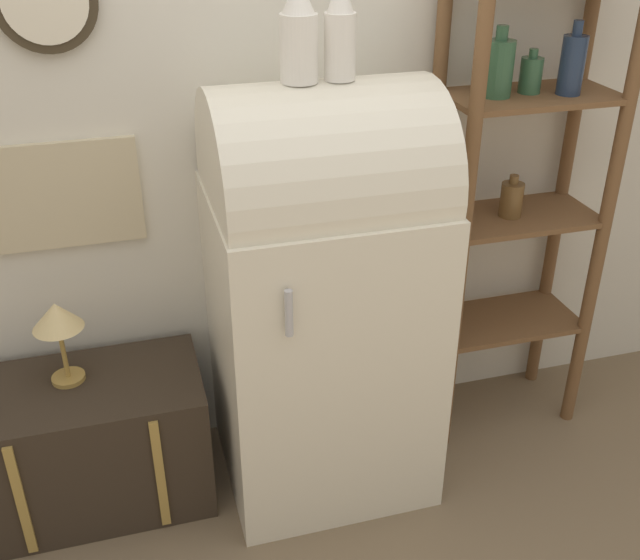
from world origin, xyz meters
TOP-DOWN VIEW (x-y plane):
  - ground_plane at (0.00, 0.00)m, footprint 12.00×12.00m
  - wall_back at (-0.01, 0.57)m, footprint 7.00×0.09m
  - refrigerator at (-0.00, 0.23)m, footprint 0.70×0.67m
  - suitcase_trunk at (-0.82, 0.29)m, footprint 0.79×0.45m
  - shelf_unit at (0.77, 0.36)m, footprint 0.61×0.34m
  - vase_left at (-0.07, 0.24)m, footprint 0.11×0.11m
  - vase_center at (0.05, 0.23)m, footprint 0.09×0.09m
  - desk_lamp at (-0.85, 0.34)m, footprint 0.16×0.16m

SIDE VIEW (x-z plane):
  - ground_plane at x=0.00m, z-range 0.00..0.00m
  - suitcase_trunk at x=-0.82m, z-range 0.00..0.49m
  - desk_lamp at x=-0.85m, z-range 0.57..0.87m
  - refrigerator at x=0.00m, z-range 0.03..1.48m
  - shelf_unit at x=0.77m, z-range 0.14..1.92m
  - wall_back at x=-0.01m, z-range 0.00..2.70m
  - vase_center at x=0.05m, z-range 1.44..1.73m
  - vase_left at x=-0.07m, z-range 1.44..1.73m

